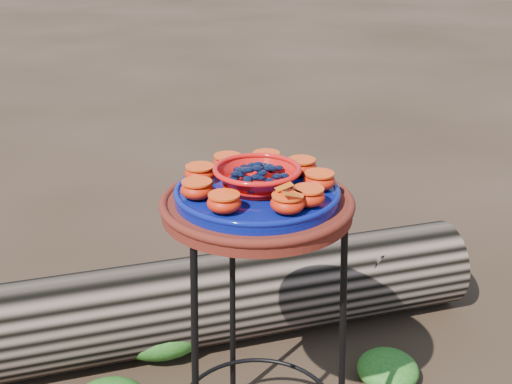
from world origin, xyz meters
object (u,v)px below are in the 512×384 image
object	(u,v)px
red_bowl	(257,179)
cobalt_plate	(257,194)
terracotta_saucer	(257,207)
driftwood_log	(238,294)
plant_stand	(257,344)

from	to	relation	value
red_bowl	cobalt_plate	bearing A→B (deg)	0.00
terracotta_saucer	driftwood_log	size ratio (longest dim) A/B	0.27
red_bowl	driftwood_log	world-z (taller)	red_bowl
cobalt_plate	driftwood_log	distance (m)	0.81
terracotta_saucer	cobalt_plate	bearing A→B (deg)	0.00
cobalt_plate	red_bowl	bearing A→B (deg)	0.00
plant_stand	red_bowl	bearing A→B (deg)	0.00
terracotta_saucer	red_bowl	xyz separation A→B (m)	(0.00, 0.00, 0.07)
terracotta_saucer	driftwood_log	distance (m)	0.79
terracotta_saucer	cobalt_plate	world-z (taller)	cobalt_plate
red_bowl	driftwood_log	xyz separation A→B (m)	(0.12, 0.54, -0.63)
driftwood_log	plant_stand	bearing A→B (deg)	-102.10
plant_stand	red_bowl	distance (m)	0.43
terracotta_saucer	red_bowl	distance (m)	0.07
plant_stand	terracotta_saucer	xyz separation A→B (m)	(0.00, 0.00, 0.37)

